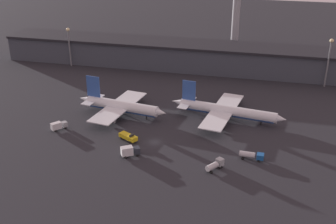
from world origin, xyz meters
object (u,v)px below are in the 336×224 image
Objects in this scene: service_vehicle_3 at (215,165)px; service_vehicle_0 at (130,151)px; airplane_1 at (226,111)px; service_vehicle_4 at (128,137)px; service_vehicle_1 at (58,126)px; control_tower at (236,7)px; service_vehicle_2 at (252,155)px; airplane_0 at (121,106)px.

service_vehicle_0 is at bearing 122.12° from service_vehicle_3.
airplane_1 is 40.42m from service_vehicle_4.
service_vehicle_0 reaches higher than service_vehicle_1.
control_tower reaches higher than service_vehicle_1.
service_vehicle_2 is (11.63, -28.67, -1.89)m from airplane_1.
service_vehicle_0 is (-27.22, -35.96, -1.48)m from airplane_1.
control_tower is (-7.76, 141.30, 21.94)m from service_vehicle_3.
service_vehicle_2 is at bearing -59.40° from airplane_1.
service_vehicle_4 is 133.69m from control_tower.
airplane_1 is 6.97× the size of service_vehicle_3.
service_vehicle_1 is 139.75m from control_tower.
service_vehicle_4 is (-32.10, 11.73, -0.24)m from service_vehicle_3.
control_tower reaches higher than service_vehicle_0.
airplane_0 is 4.88× the size of service_vehicle_2.
service_vehicle_0 reaches higher than service_vehicle_4.
control_tower reaches higher than service_vehicle_2.
service_vehicle_0 is 0.84× the size of service_vehicle_4.
control_tower is (-6.79, 103.88, 20.13)m from airplane_1.
service_vehicle_3 is 0.86× the size of service_vehicle_4.
service_vehicle_3 is (0.97, -37.42, -1.81)m from airplane_1.
service_vehicle_1 is 27.56m from service_vehicle_4.
airplane_1 is 7.13× the size of service_vehicle_0.
airplane_0 is at bearing -162.90° from airplane_1.
service_vehicle_2 is at bearing -22.51° from service_vehicle_0.
control_tower is (33.81, 110.01, 19.86)m from airplane_0.
service_vehicle_0 is at bearing -57.32° from airplane_0.
service_vehicle_4 is (-31.13, -25.69, -2.05)m from airplane_1.
service_vehicle_0 is (13.38, -29.83, -1.75)m from airplane_0.
airplane_0 is 21.86m from service_vehicle_4.
airplane_1 reaches higher than service_vehicle_0.
service_vehicle_0 is 11.00m from service_vehicle_4.
service_vehicle_0 is 142.96m from control_tower.
service_vehicle_4 is (-42.77, 2.98, -0.16)m from service_vehicle_2.
service_vehicle_3 is (28.19, -1.46, -0.33)m from service_vehicle_0.
service_vehicle_2 is 0.19× the size of control_tower.
service_vehicle_0 reaches higher than service_vehicle_2.
service_vehicle_1 is (-31.42, 11.91, -0.21)m from service_vehicle_0.
airplane_1 is at bearing -86.26° from control_tower.
airplane_0 is 5.89× the size of service_vehicle_3.
airplane_0 reaches higher than service_vehicle_3.
control_tower is at bearing 101.23° from service_vehicle_2.
service_vehicle_4 is at bearing -55.64° from airplane_0.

